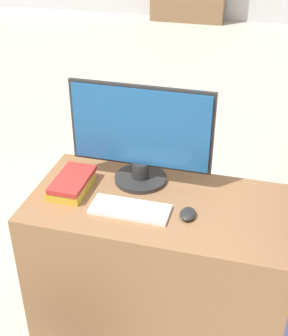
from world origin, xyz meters
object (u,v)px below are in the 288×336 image
Objects in this scene: keyboard at (130,209)px; book_stack at (72,184)px; mouse at (188,214)px; monitor at (141,135)px.

book_stack is at bearing 164.05° from keyboard.
monitor is at bearing 139.94° from mouse.
keyboard is at bearing -174.56° from mouse.
book_stack reaches higher than mouse.
mouse is at bearing -6.55° from book_stack.
mouse is at bearing -40.06° from monitor.
keyboard is 0.31m from book_stack.
monitor is 1.91× the size of keyboard.
keyboard is at bearing -15.95° from book_stack.
monitor reaches higher than book_stack.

